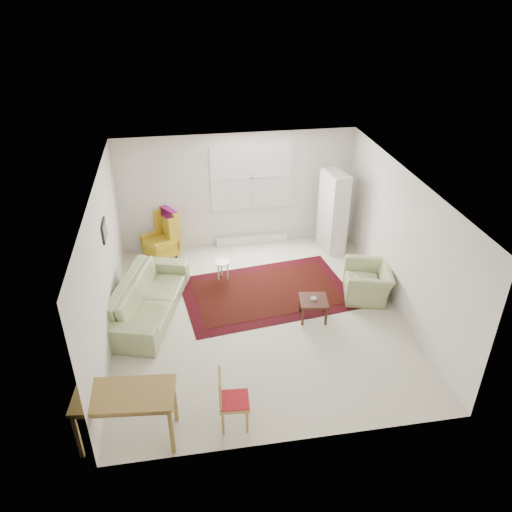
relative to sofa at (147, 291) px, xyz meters
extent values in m
cube|color=beige|center=(1.91, -0.39, -0.47)|extent=(5.00, 5.50, 0.01)
cube|color=white|center=(1.91, -0.39, 2.03)|extent=(5.00, 5.50, 0.01)
cube|color=silver|center=(1.91, 2.36, 0.78)|extent=(5.00, 0.04, 2.50)
cube|color=silver|center=(1.91, -3.14, 0.78)|extent=(5.00, 0.04, 2.50)
cube|color=silver|center=(-0.59, -0.39, 0.78)|extent=(0.04, 5.50, 2.50)
cube|color=silver|center=(4.41, -0.39, 0.78)|extent=(0.04, 5.50, 2.50)
cube|color=white|center=(2.21, 2.34, 1.08)|extent=(1.72, 0.06, 1.42)
cube|color=white|center=(2.21, 2.34, 1.08)|extent=(1.60, 0.02, 1.30)
cube|color=silver|center=(2.21, 2.28, -0.38)|extent=(1.60, 0.12, 0.18)
cube|color=black|center=(-0.57, 0.11, 1.18)|extent=(0.03, 0.42, 0.32)
cube|color=olive|center=(-0.55, 0.11, 1.18)|extent=(0.01, 0.34, 0.24)
imported|color=#909D69|center=(0.00, 0.00, 0.00)|extent=(1.53, 2.50, 0.94)
imported|color=#909D69|center=(4.01, -0.10, -0.11)|extent=(1.03, 1.11, 0.73)
camera|label=1|loc=(0.70, -7.43, 4.90)|focal=35.00mm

